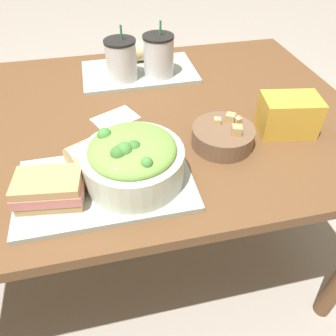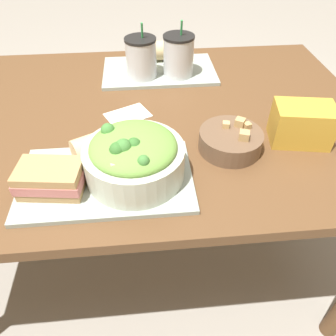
% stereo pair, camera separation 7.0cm
% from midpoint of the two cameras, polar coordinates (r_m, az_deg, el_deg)
% --- Properties ---
extents(ground_plane, '(12.00, 12.00, 0.00)m').
position_cam_midpoint_polar(ground_plane, '(1.53, -3.38, -14.11)').
color(ground_plane, gray).
extents(dining_table, '(1.49, 0.95, 0.73)m').
position_cam_midpoint_polar(dining_table, '(1.06, -4.75, 5.49)').
color(dining_table, brown).
rests_on(dining_table, ground_plane).
extents(tray_near, '(0.40, 0.25, 0.01)m').
position_cam_midpoint_polar(tray_near, '(0.78, -8.07, -2.07)').
color(tray_near, '#99A89E').
rests_on(tray_near, dining_table).
extents(tray_far, '(0.40, 0.25, 0.01)m').
position_cam_midpoint_polar(tray_far, '(1.25, 0.14, 16.53)').
color(tray_far, '#99A89E').
rests_on(tray_far, dining_table).
extents(salad_bowl, '(0.23, 0.23, 0.12)m').
position_cam_midpoint_polar(salad_bowl, '(0.74, -3.31, 1.91)').
color(salad_bowl, beige).
rests_on(salad_bowl, tray_near).
extents(soup_bowl, '(0.16, 0.16, 0.07)m').
position_cam_midpoint_polar(soup_bowl, '(0.88, 13.13, 4.68)').
color(soup_bowl, brown).
rests_on(soup_bowl, dining_table).
extents(sandwich_near, '(0.16, 0.11, 0.06)m').
position_cam_midpoint_polar(sandwich_near, '(0.76, -17.28, -1.86)').
color(sandwich_near, tan).
rests_on(sandwich_near, tray_near).
extents(baguette_near, '(0.17, 0.13, 0.07)m').
position_cam_midpoint_polar(baguette_near, '(0.82, -8.50, 4.07)').
color(baguette_near, '#DBBC84').
rests_on(baguette_near, tray_near).
extents(baguette_far, '(0.13, 0.09, 0.07)m').
position_cam_midpoint_polar(baguette_far, '(1.31, 0.15, 19.74)').
color(baguette_far, '#DBBC84').
rests_on(baguette_far, tray_far).
extents(drink_cup_dark, '(0.11, 0.11, 0.18)m').
position_cam_midpoint_polar(drink_cup_dark, '(1.17, -2.90, 18.40)').
color(drink_cup_dark, silver).
rests_on(drink_cup_dark, tray_far).
extents(drink_cup_red, '(0.11, 0.11, 0.19)m').
position_cam_midpoint_polar(drink_cup_red, '(1.18, 3.62, 18.71)').
color(drink_cup_red, silver).
rests_on(drink_cup_red, tray_far).
extents(chip_bag, '(0.17, 0.12, 0.11)m').
position_cam_midpoint_polar(chip_bag, '(0.95, 24.29, 6.90)').
color(chip_bag, gold).
rests_on(chip_bag, dining_table).
extents(napkin_folded, '(0.15, 0.13, 0.00)m').
position_cam_midpoint_polar(napkin_folded, '(1.00, -5.23, 9.05)').
color(napkin_folded, silver).
rests_on(napkin_folded, dining_table).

